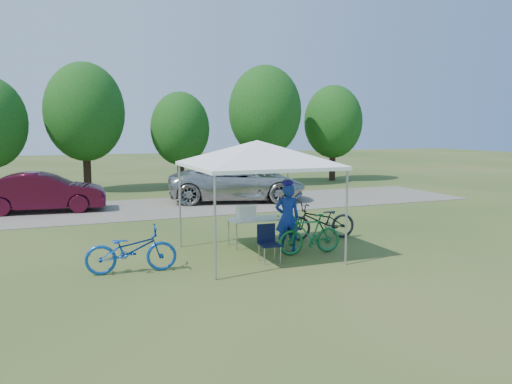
# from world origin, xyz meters

# --- Properties ---
(ground) EXTENTS (100.00, 100.00, 0.00)m
(ground) POSITION_xyz_m (0.00, 0.00, 0.00)
(ground) COLOR #2D5119
(ground) RESTS_ON ground
(gravel_strip) EXTENTS (24.00, 5.00, 0.02)m
(gravel_strip) POSITION_xyz_m (0.00, 8.00, 0.01)
(gravel_strip) COLOR gray
(gravel_strip) RESTS_ON ground
(canopy) EXTENTS (4.53, 4.53, 3.00)m
(canopy) POSITION_xyz_m (0.00, 0.00, 2.65)
(canopy) COLOR #A5A5AA
(canopy) RESTS_ON ground
(treeline) EXTENTS (24.89, 4.28, 6.30)m
(treeline) POSITION_xyz_m (-0.29, 14.05, 3.53)
(treeline) COLOR #382314
(treeline) RESTS_ON ground
(folding_table) EXTENTS (1.73, 0.72, 0.71)m
(folding_table) POSITION_xyz_m (0.52, 0.95, 0.67)
(folding_table) COLOR white
(folding_table) RESTS_ON ground
(folding_chair) EXTENTS (0.46, 0.47, 0.84)m
(folding_chair) POSITION_xyz_m (0.03, -0.58, 0.50)
(folding_chair) COLOR black
(folding_chair) RESTS_ON ground
(cooler) EXTENTS (0.46, 0.32, 0.34)m
(cooler) POSITION_xyz_m (0.07, 0.95, 0.88)
(cooler) COLOR white
(cooler) RESTS_ON folding_table
(ice_cream_cup) EXTENTS (0.07, 0.07, 0.05)m
(ice_cream_cup) POSITION_xyz_m (0.95, 0.90, 0.74)
(ice_cream_cup) COLOR yellow
(ice_cream_cup) RESTS_ON folding_table
(cyclist) EXTENTS (0.69, 0.53, 1.66)m
(cyclist) POSITION_xyz_m (0.83, 0.09, 0.83)
(cyclist) COLOR navy
(cyclist) RESTS_ON ground
(bike_blue) EXTENTS (1.92, 0.83, 0.98)m
(bike_blue) POSITION_xyz_m (-2.98, -0.36, 0.49)
(bike_blue) COLOR #11479D
(bike_blue) RESTS_ON ground
(bike_green) EXTENTS (1.61, 0.51, 0.96)m
(bike_green) POSITION_xyz_m (1.22, -0.34, 0.48)
(bike_green) COLOR #166633
(bike_green) RESTS_ON ground
(bike_dark) EXTENTS (2.02, 0.86, 1.03)m
(bike_dark) POSITION_xyz_m (2.26, 0.96, 0.52)
(bike_dark) COLOR black
(bike_dark) RESTS_ON ground
(minivan) EXTENTS (6.09, 3.95, 1.56)m
(minivan) POSITION_xyz_m (2.54, 8.55, 0.80)
(minivan) COLOR #B5B4B0
(minivan) RESTS_ON gravel_strip
(sedan) EXTENTS (4.41, 1.90, 1.41)m
(sedan) POSITION_xyz_m (-4.84, 8.55, 0.73)
(sedan) COLOR #420B1D
(sedan) RESTS_ON gravel_strip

